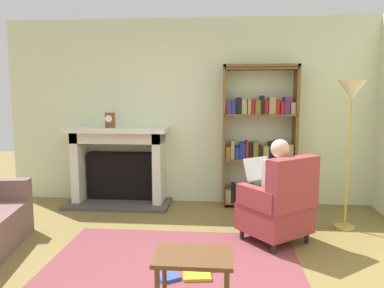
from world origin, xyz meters
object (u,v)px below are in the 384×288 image
fireplace (119,164)px  bookshelf (259,141)px  mantel_clock (110,120)px  floor_lamp (351,104)px  armchair_reading (280,205)px  seated_reader (272,185)px  side_table (194,265)px

fireplace → bookshelf: size_ratio=0.74×
mantel_clock → floor_lamp: size_ratio=0.12×
armchair_reading → bookshelf: bearing=-124.4°
seated_reader → side_table: bearing=25.4°
seated_reader → mantel_clock: bearing=-66.6°
bookshelf → armchair_reading: bearing=-85.5°
fireplace → bookshelf: bearing=1.0°
side_table → fireplace: bearing=115.7°
fireplace → seated_reader: 2.40m
armchair_reading → side_table: size_ratio=1.73×
mantel_clock → armchair_reading: bearing=-28.7°
mantel_clock → side_table: bearing=-61.9°
fireplace → side_table: bearing=-64.3°
fireplace → floor_lamp: 3.23m
armchair_reading → seated_reader: (-0.07, 0.09, 0.20)m
side_table → floor_lamp: 2.81m
bookshelf → armchair_reading: size_ratio=2.08×
mantel_clock → floor_lamp: 3.18m
bookshelf → floor_lamp: size_ratio=1.14×
fireplace → mantel_clock: size_ratio=7.10×
bookshelf → seated_reader: bearing=-88.5°
side_table → floor_lamp: floor_lamp is taller
fireplace → armchair_reading: bearing=-31.7°
fireplace → armchair_reading: size_ratio=1.55×
fireplace → bookshelf: bookshelf is taller
bookshelf → floor_lamp: bookshelf is taller
seated_reader → side_table: (-0.74, -1.53, -0.22)m
mantel_clock → side_table: 3.13m
armchair_reading → seated_reader: bearing=-90.0°
fireplace → bookshelf: (2.03, 0.03, 0.35)m
bookshelf → side_table: bookshelf is taller
mantel_clock → bookshelf: (2.12, 0.14, -0.30)m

